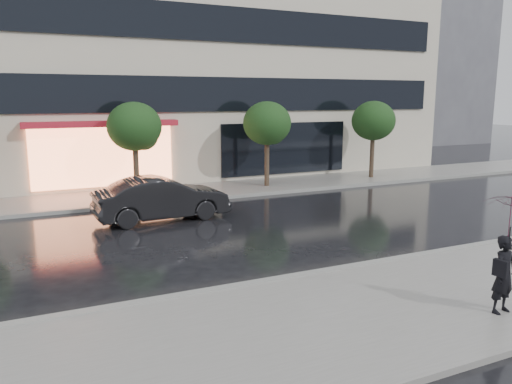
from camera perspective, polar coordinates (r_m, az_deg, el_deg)
ground at (r=13.36m, az=8.74°, el=-7.49°), size 120.00×120.00×0.00m
sidewalk_near at (r=10.96m, az=18.40°, el=-11.75°), size 60.00×4.50×0.12m
sidewalk_far at (r=22.33m, az=-5.97°, el=0.13°), size 60.00×3.50×0.12m
curb_near at (r=12.56m, az=11.30°, el=-8.43°), size 60.00×0.25×0.14m
curb_far at (r=20.71m, az=-4.38°, el=-0.65°), size 60.00×0.25×0.14m
office_building at (r=29.75m, az=-11.52°, el=19.93°), size 30.00×12.76×18.00m
bg_building_right at (r=50.94m, az=16.18°, el=14.68°), size 12.00×12.00×16.00m
tree_mid_west at (r=21.00m, az=-13.58°, el=7.09°), size 2.20×2.20×3.99m
tree_mid_east at (r=22.96m, az=1.37°, el=7.68°), size 2.20×2.20×3.99m
tree_far_east at (r=26.18m, az=13.33°, el=7.77°), size 2.20×2.20×3.99m
parked_car at (r=17.36m, az=-10.70°, el=-0.75°), size 4.62×1.82×1.50m
pedestrian_with_umbrella at (r=10.42m, az=26.99°, el=-4.16°), size 1.13×1.15×2.28m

